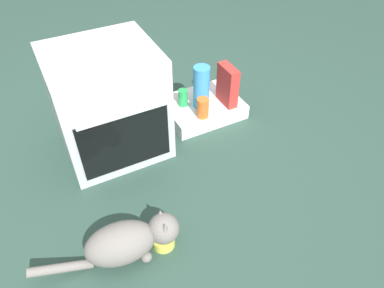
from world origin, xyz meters
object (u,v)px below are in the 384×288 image
food_bowl (164,240)px  cereal_box (227,85)px  sauce_jar (203,108)px  water_bottle (201,87)px  pantry_cabinet (202,107)px  oven (108,104)px  cat (128,241)px  soda_can (183,98)px

food_bowl → cereal_box: bearing=43.1°
cereal_box → sauce_jar: size_ratio=2.00×
sauce_jar → cereal_box: bearing=16.1°
water_bottle → cereal_box: water_bottle is taller
food_bowl → cereal_box: (0.83, 0.78, 0.21)m
pantry_cabinet → sauce_jar: 0.21m
pantry_cabinet → cereal_box: (0.15, -0.08, 0.19)m
pantry_cabinet → food_bowl: 1.10m
oven → food_bowl: size_ratio=5.86×
food_bowl → cat: bearing=172.6°
soda_can → oven: bearing=-171.9°
food_bowl → water_bottle: (0.65, 0.82, 0.22)m
food_bowl → sauce_jar: (0.60, 0.71, 0.14)m
cat → sauce_jar: 1.04m
pantry_cabinet → oven: bearing=-176.0°
food_bowl → cereal_box: cereal_box is taller
sauce_jar → pantry_cabinet: bearing=61.6°
food_bowl → cat: cat is taller
cat → soda_can: bearing=57.8°
food_bowl → cat: size_ratio=0.16×
pantry_cabinet → sauce_jar: sauce_jar is taller
food_bowl → soda_can: bearing=58.4°
cereal_box → oven: bearing=177.5°
soda_can → food_bowl: bearing=-121.6°
pantry_cabinet → soda_can: bearing=168.2°
oven → pantry_cabinet: size_ratio=1.29×
sauce_jar → food_bowl: bearing=-130.3°
pantry_cabinet → food_bowl: size_ratio=4.55×
cereal_box → water_bottle: bearing=164.0°
oven → food_bowl: bearing=-91.3°
food_bowl → cereal_box: size_ratio=0.41×
oven → pantry_cabinet: (0.66, 0.05, -0.29)m
cat → sauce_jar: bearing=49.1°
soda_can → sauce_jar: 0.19m
pantry_cabinet → cat: 1.19m
oven → soda_can: 0.56m
cat → oven: bearing=84.0°
pantry_cabinet → water_bottle: (-0.03, -0.03, 0.20)m
oven → food_bowl: oven is taller
cereal_box → food_bowl: bearing=-136.9°
water_bottle → sauce_jar: 0.15m
food_bowl → soda_can: (0.54, 0.89, 0.13)m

